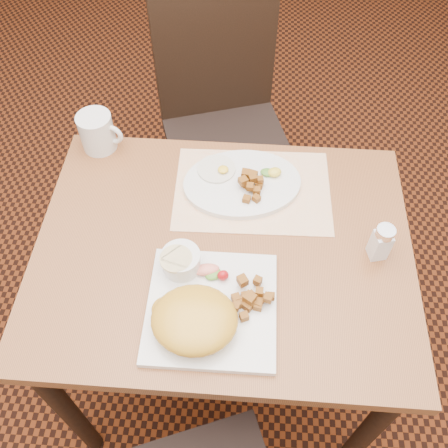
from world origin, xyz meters
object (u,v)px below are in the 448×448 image
table (223,270)px  chair_far (223,114)px  coffee_mug (98,132)px  salt_shaker (381,242)px  plate_oval (242,183)px  plate_square (212,308)px

table → chair_far: size_ratio=0.93×
table → coffee_mug: bearing=139.4°
chair_far → table: bearing=76.5°
chair_far → salt_shaker: bearing=102.7°
table → chair_far: 0.71m
chair_far → plate_oval: chair_far is taller
plate_square → plate_oval: bearing=82.3°
table → salt_shaker: salt_shaker is taller
table → plate_oval: bearing=79.6°
table → chair_far: (-0.05, 0.71, -0.10)m
table → plate_square: size_ratio=3.21×
plate_oval → coffee_mug: size_ratio=2.48×
table → plate_oval: plate_oval is taller
chair_far → plate_oval: (0.09, -0.51, 0.22)m
plate_square → coffee_mug: size_ratio=2.28×
plate_square → plate_oval: 0.36m
chair_far → salt_shaker: (0.41, -0.70, 0.26)m
chair_far → plate_square: size_ratio=3.46×
table → plate_square: bearing=-94.6°
table → plate_square: 0.20m
plate_oval → salt_shaker: 0.38m
salt_shaker → plate_oval: bearing=150.0°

